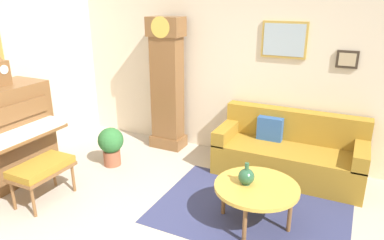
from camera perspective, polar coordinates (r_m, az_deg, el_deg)
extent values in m
cube|color=#B2A899|center=(3.83, -7.52, -18.62)|extent=(6.40, 6.00, 0.10)
cube|color=beige|center=(5.26, 6.35, 9.40)|extent=(5.30, 0.10, 2.80)
cube|color=#33281E|center=(4.88, 23.73, 8.93)|extent=(0.26, 0.03, 0.22)
cube|color=tan|center=(4.86, 23.72, 8.90)|extent=(0.20, 0.01, 0.16)
cube|color=#B28E3D|center=(4.95, 14.63, 12.39)|extent=(0.60, 0.03, 0.48)
cube|color=#9EB2C1|center=(4.93, 14.59, 12.38)|extent=(0.54, 0.01, 0.42)
cube|color=navy|center=(4.18, 9.40, -14.22)|extent=(2.10, 1.50, 0.01)
cube|color=brown|center=(4.67, -26.49, -3.05)|extent=(0.28, 1.38, 0.04)
cube|color=white|center=(4.65, -26.60, -2.37)|extent=(0.26, 1.32, 0.08)
cube|color=brown|center=(4.66, -27.88, 0.62)|extent=(0.03, 1.20, 0.20)
cube|color=brown|center=(4.49, -23.00, -7.58)|extent=(0.42, 0.70, 0.04)
cube|color=olive|center=(4.46, -23.10, -6.89)|extent=(0.40, 0.68, 0.08)
cylinder|color=brown|center=(4.31, -24.19, -11.98)|extent=(0.04, 0.04, 0.36)
cylinder|color=brown|center=(4.65, -18.59, -8.85)|extent=(0.04, 0.04, 0.36)
cylinder|color=brown|center=(4.54, -26.87, -10.77)|extent=(0.04, 0.04, 0.36)
cylinder|color=brown|center=(4.86, -21.34, -7.91)|extent=(0.04, 0.04, 0.36)
cube|color=brown|center=(5.73, -3.81, -3.35)|extent=(0.52, 0.34, 0.18)
cube|color=brown|center=(5.48, -3.99, 4.40)|extent=(0.44, 0.28, 1.78)
cube|color=brown|center=(5.31, -4.25, 14.78)|extent=(0.52, 0.32, 0.28)
cylinder|color=gold|center=(5.18, -5.13, 14.65)|extent=(0.30, 0.02, 0.30)
cylinder|color=gold|center=(5.42, -4.27, 4.89)|extent=(0.03, 0.03, 0.70)
cube|color=olive|center=(4.92, 15.13, -6.46)|extent=(1.90, 0.80, 0.42)
cube|color=olive|center=(5.04, 16.21, -0.88)|extent=(1.90, 0.20, 0.44)
cube|color=olive|center=(5.01, 5.77, -1.78)|extent=(0.18, 0.80, 0.20)
cube|color=olive|center=(4.75, 25.64, -4.88)|extent=(0.18, 0.80, 0.20)
cube|color=#2D5699|center=(4.96, 12.44, -1.38)|extent=(0.34, 0.12, 0.32)
cylinder|color=gold|center=(3.79, 10.36, -10.60)|extent=(0.88, 0.88, 0.04)
torus|color=brown|center=(3.79, 10.36, -10.60)|extent=(0.88, 0.88, 0.04)
cylinder|color=brown|center=(4.20, 11.56, -10.96)|extent=(0.04, 0.04, 0.40)
cylinder|color=brown|center=(3.85, 15.47, -14.43)|extent=(0.04, 0.04, 0.40)
cylinder|color=brown|center=(3.62, 8.49, -16.28)|extent=(0.04, 0.04, 0.40)
cylinder|color=brown|center=(3.99, 5.09, -12.35)|extent=(0.04, 0.04, 0.40)
cube|color=brown|center=(4.95, -28.37, 6.65)|extent=(0.12, 0.18, 0.30)
cylinder|color=white|center=(4.89, -28.02, 7.18)|extent=(0.01, 0.11, 0.11)
cylinder|color=#234C33|center=(3.79, 8.68, -10.05)|extent=(0.09, 0.09, 0.01)
sphere|color=#285638|center=(3.75, 8.74, -9.00)|extent=(0.17, 0.17, 0.17)
cylinder|color=#285638|center=(3.70, 8.83, -7.43)|extent=(0.04, 0.04, 0.08)
cylinder|color=#935138|center=(5.22, -12.74, -5.93)|extent=(0.24, 0.24, 0.22)
sphere|color=#2D6B33|center=(5.11, -12.96, -3.19)|extent=(0.36, 0.36, 0.36)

